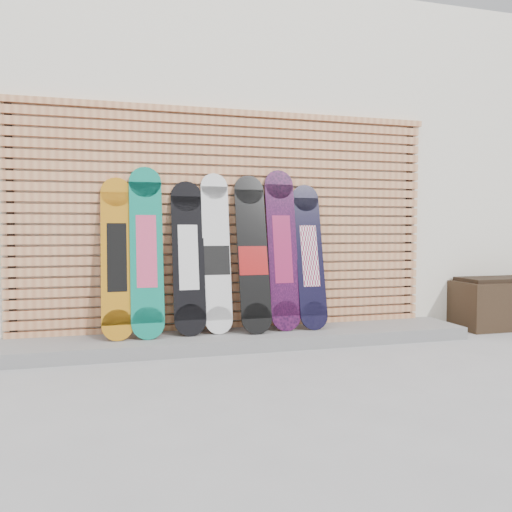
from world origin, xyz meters
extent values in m
plane|color=gray|center=(0.00, 0.00, 0.00)|extent=(80.00, 80.00, 0.00)
cube|color=white|center=(0.50, 3.50, 1.80)|extent=(12.00, 5.00, 3.60)
cube|color=slate|center=(-0.15, 0.68, 0.06)|extent=(4.60, 0.70, 0.12)
cube|color=tan|center=(-0.15, 0.97, 0.14)|extent=(4.20, 0.05, 0.08)
cube|color=tan|center=(-0.15, 0.97, 0.23)|extent=(4.20, 0.05, 0.08)
cube|color=tan|center=(-0.15, 0.97, 0.33)|extent=(4.20, 0.05, 0.07)
cube|color=tan|center=(-0.15, 0.97, 0.43)|extent=(4.20, 0.05, 0.07)
cube|color=tan|center=(-0.15, 0.97, 0.53)|extent=(4.20, 0.05, 0.07)
cube|color=tan|center=(-0.15, 0.97, 0.62)|extent=(4.20, 0.05, 0.07)
cube|color=tan|center=(-0.15, 0.97, 0.72)|extent=(4.20, 0.05, 0.07)
cube|color=tan|center=(-0.15, 0.97, 0.82)|extent=(4.20, 0.05, 0.07)
cube|color=tan|center=(-0.15, 0.97, 0.91)|extent=(4.20, 0.05, 0.07)
cube|color=tan|center=(-0.15, 0.97, 1.01)|extent=(4.20, 0.05, 0.08)
cube|color=tan|center=(-0.15, 0.97, 1.11)|extent=(4.20, 0.05, 0.08)
cube|color=tan|center=(-0.15, 0.97, 1.20)|extent=(4.20, 0.05, 0.08)
cube|color=tan|center=(-0.15, 0.97, 1.30)|extent=(4.20, 0.05, 0.08)
cube|color=tan|center=(-0.15, 0.97, 1.40)|extent=(4.20, 0.05, 0.08)
cube|color=tan|center=(-0.15, 0.97, 1.50)|extent=(4.20, 0.05, 0.08)
cube|color=tan|center=(-0.15, 0.97, 1.59)|extent=(4.20, 0.05, 0.08)
cube|color=tan|center=(-0.15, 0.97, 1.69)|extent=(4.20, 0.05, 0.08)
cube|color=tan|center=(-0.15, 0.97, 1.79)|extent=(4.20, 0.05, 0.08)
cube|color=tan|center=(-0.15, 0.97, 1.88)|extent=(4.20, 0.05, 0.08)
cube|color=tan|center=(-0.15, 0.97, 1.98)|extent=(4.20, 0.05, 0.08)
cube|color=tan|center=(-0.15, 0.97, 2.08)|extent=(4.20, 0.05, 0.08)
cube|color=tan|center=(-0.15, 0.97, 2.17)|extent=(4.20, 0.05, 0.08)
cube|color=black|center=(-2.17, 0.99, 1.12)|extent=(0.06, 0.04, 2.23)
cube|color=black|center=(1.87, 0.99, 1.12)|extent=(0.06, 0.04, 2.23)
cube|color=tan|center=(-0.15, 0.97, 2.26)|extent=(4.26, 0.07, 0.06)
cube|color=black|center=(3.02, 0.76, 0.26)|extent=(1.27, 0.53, 0.53)
cube|color=black|center=(3.02, 0.76, 0.55)|extent=(1.16, 0.42, 0.04)
cube|color=#B57213|center=(-1.25, 0.77, 0.85)|extent=(0.28, 0.29, 1.20)
cylinder|color=#B57213|center=(-1.25, 0.63, 0.26)|extent=(0.28, 0.08, 0.28)
cylinder|color=#B57213|center=(-1.25, 0.90, 1.45)|extent=(0.28, 0.08, 0.28)
cube|color=black|center=(-1.25, 0.77, 0.85)|extent=(0.17, 0.17, 0.62)
cube|color=#0C7861|center=(-0.99, 0.76, 0.91)|extent=(0.30, 0.31, 1.29)
cylinder|color=#0C7861|center=(-0.99, 0.62, 0.27)|extent=(0.30, 0.09, 0.30)
cylinder|color=#0C7861|center=(-0.99, 0.90, 1.55)|extent=(0.30, 0.09, 0.30)
cube|color=#DD4E75|center=(-0.99, 0.76, 0.91)|extent=(0.18, 0.17, 0.67)
cube|color=black|center=(-0.60, 0.78, 0.85)|extent=(0.30, 0.26, 1.16)
cylinder|color=black|center=(-0.60, 0.66, 0.27)|extent=(0.30, 0.08, 0.30)
cylinder|color=black|center=(-0.60, 0.90, 1.42)|extent=(0.30, 0.08, 0.30)
cube|color=silver|center=(-0.60, 0.78, 0.85)|extent=(0.19, 0.15, 0.61)
cube|color=silver|center=(-0.33, 0.80, 0.89)|extent=(0.26, 0.25, 1.28)
cylinder|color=silver|center=(-0.33, 0.68, 0.25)|extent=(0.26, 0.07, 0.26)
cylinder|color=silver|center=(-0.33, 0.91, 1.53)|extent=(0.26, 0.07, 0.26)
cube|color=black|center=(-0.33, 0.78, 0.81)|extent=(0.25, 0.08, 0.28)
cube|color=black|center=(0.02, 0.75, 0.88)|extent=(0.30, 0.33, 1.24)
cylinder|color=black|center=(0.02, 0.59, 0.26)|extent=(0.30, 0.09, 0.29)
cylinder|color=black|center=(0.02, 0.90, 1.50)|extent=(0.30, 0.09, 0.29)
cube|color=maroon|center=(0.02, 0.73, 0.81)|extent=(0.28, 0.09, 0.28)
cube|color=black|center=(0.33, 0.78, 0.91)|extent=(0.30, 0.27, 1.30)
cylinder|color=black|center=(0.33, 0.66, 0.27)|extent=(0.30, 0.08, 0.30)
cylinder|color=black|center=(0.33, 0.91, 1.56)|extent=(0.30, 0.08, 0.30)
cube|color=#941D4B|center=(0.33, 0.78, 0.91)|extent=(0.18, 0.15, 0.67)
cube|color=black|center=(0.62, 0.77, 0.84)|extent=(0.28, 0.29, 1.18)
cylinder|color=black|center=(0.62, 0.64, 0.26)|extent=(0.28, 0.08, 0.28)
cylinder|color=black|center=(0.62, 0.90, 1.43)|extent=(0.28, 0.08, 0.28)
cube|color=white|center=(0.62, 0.77, 0.84)|extent=(0.17, 0.16, 0.61)
camera|label=1|loc=(-1.20, -3.92, 1.10)|focal=35.00mm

